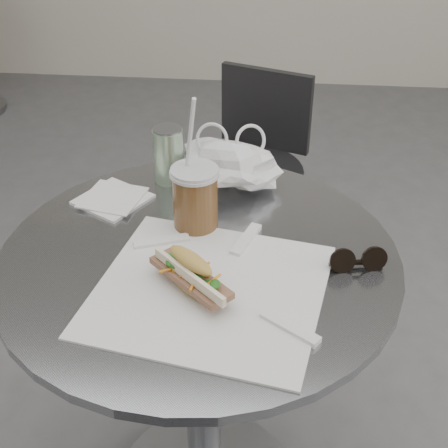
# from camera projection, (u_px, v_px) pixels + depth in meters

# --- Properties ---
(cafe_table) EXTENTS (0.76, 0.76, 0.74)m
(cafe_table) POSITION_uv_depth(u_px,v_px,m) (202.00, 357.00, 1.33)
(cafe_table) COLOR slate
(cafe_table) RESTS_ON ground
(chair_far) EXTENTS (0.41, 0.44, 0.75)m
(chair_far) POSITION_uv_depth(u_px,v_px,m) (247.00, 201.00, 2.10)
(chair_far) COLOR #2B2B2D
(chair_far) RESTS_ON ground
(sandwich_paper) EXTENTS (0.45, 0.43, 0.00)m
(sandwich_paper) POSITION_uv_depth(u_px,v_px,m) (210.00, 290.00, 1.09)
(sandwich_paper) COLOR white
(sandwich_paper) RESTS_ON cafe_table
(banh_mi) EXTENTS (0.21, 0.21, 0.07)m
(banh_mi) POSITION_uv_depth(u_px,v_px,m) (191.00, 274.00, 1.07)
(banh_mi) COLOR gold
(banh_mi) RESTS_ON sandwich_paper
(iced_coffee) EXTENTS (0.10, 0.10, 0.28)m
(iced_coffee) POSITION_uv_depth(u_px,v_px,m) (195.00, 197.00, 1.22)
(iced_coffee) COLOR brown
(iced_coffee) RESTS_ON cafe_table
(sunglasses) EXTENTS (0.11, 0.04, 0.05)m
(sunglasses) POSITION_uv_depth(u_px,v_px,m) (358.00, 261.00, 1.13)
(sunglasses) COLOR black
(sunglasses) RESTS_ON cafe_table
(plastic_bag) EXTENTS (0.23, 0.19, 0.10)m
(plastic_bag) POSITION_uv_depth(u_px,v_px,m) (230.00, 166.00, 1.36)
(plastic_bag) COLOR white
(plastic_bag) RESTS_ON cafe_table
(napkin_stack) EXTENTS (0.18, 0.18, 0.01)m
(napkin_stack) POSITION_uv_depth(u_px,v_px,m) (113.00, 199.00, 1.33)
(napkin_stack) COLOR white
(napkin_stack) RESTS_ON cafe_table
(drink_can) EXTENTS (0.07, 0.07, 0.13)m
(drink_can) POSITION_uv_depth(u_px,v_px,m) (168.00, 155.00, 1.37)
(drink_can) COLOR #588B51
(drink_can) RESTS_ON cafe_table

